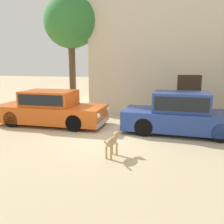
% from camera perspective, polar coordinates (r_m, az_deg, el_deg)
% --- Properties ---
extents(ground_plane, '(80.00, 80.00, 0.00)m').
position_cam_1_polar(ground_plane, '(8.57, -2.26, -6.07)').
color(ground_plane, '#CCB78E').
extents(parked_sedan_nearest, '(4.86, 1.89, 1.48)m').
position_cam_1_polar(parked_sedan_nearest, '(10.51, -14.70, 0.94)').
color(parked_sedan_nearest, '#D15619').
rests_on(parked_sedan_nearest, ground_plane).
extents(parked_sedan_second, '(4.55, 1.85, 1.58)m').
position_cam_1_polar(parked_sedan_second, '(9.21, 16.51, -0.35)').
color(parked_sedan_second, navy).
rests_on(parked_sedan_second, ground_plane).
extents(stray_dog_spotted, '(0.31, 0.99, 0.69)m').
position_cam_1_polar(stray_dog_spotted, '(6.71, 0.19, -7.08)').
color(stray_dog_spotted, tan).
rests_on(stray_dog_spotted, ground_plane).
extents(acacia_tree_left, '(2.87, 2.58, 6.14)m').
position_cam_1_polar(acacia_tree_left, '(13.34, -10.00, 20.51)').
color(acacia_tree_left, brown).
rests_on(acacia_tree_left, ground_plane).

